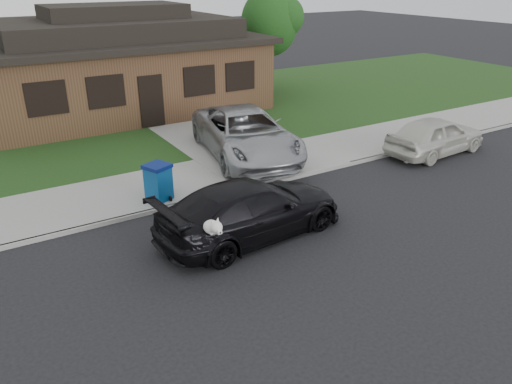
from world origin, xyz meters
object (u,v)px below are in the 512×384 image
minivan (246,134)px  white_compact (436,135)px  recycling_bin (158,182)px  sedan (251,209)px

minivan → white_compact: (6.14, -3.03, -0.25)m
recycling_bin → white_compact: bearing=-29.3°
minivan → sedan: bearing=-107.4°
sedan → white_compact: size_ratio=1.24×
minivan → recycling_bin: minivan is taller
minivan → white_compact: size_ratio=1.42×
sedan → minivan: minivan is taller
recycling_bin → minivan: bearing=2.4°
sedan → minivan: (2.68, 4.84, 0.23)m
sedan → white_compact: sedan is taller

